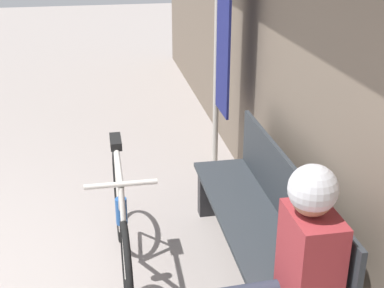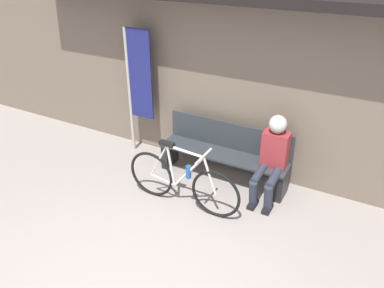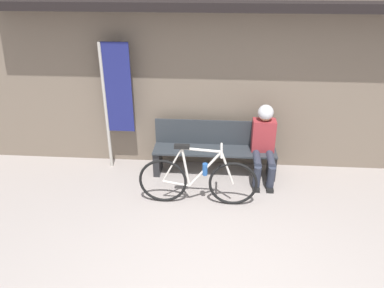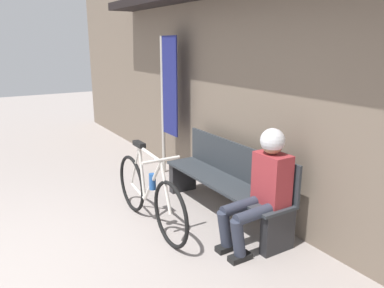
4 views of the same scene
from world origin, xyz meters
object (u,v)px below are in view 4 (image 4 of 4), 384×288
at_px(park_bench_near, 227,182).
at_px(bicycle, 149,194).
at_px(person_seated, 263,182).
at_px(banner_pole, 168,93).

xyz_separation_m(park_bench_near, bicycle, (-0.21, -0.87, -0.03)).
bearing_deg(park_bench_near, person_seated, -9.82).
distance_m(park_bench_near, banner_pole, 1.74).
distance_m(park_bench_near, bicycle, 0.89).
bearing_deg(person_seated, bicycle, -141.62).
distance_m(bicycle, banner_pole, 1.83).
relative_size(bicycle, person_seated, 1.39).
bearing_deg(banner_pole, person_seated, -5.00).
bearing_deg(person_seated, banner_pole, 175.00).
relative_size(person_seated, banner_pole, 0.58).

